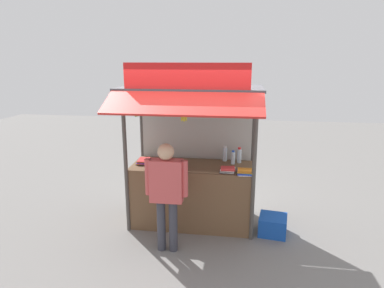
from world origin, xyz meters
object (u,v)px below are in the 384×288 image
water_bottle_front_left (239,155)px  magazine_stack_center (172,166)px  water_bottle_far_left (233,158)px  vendor_person (166,188)px  magazine_stack_mid_left (228,170)px  banana_bunch_inner_left (184,116)px  water_bottle_rear_center (225,154)px  banana_bunch_rightmost (137,112)px  plastic_crate (273,225)px  magazine_stack_front_right (144,161)px  magazine_stack_mid_right (245,172)px

water_bottle_front_left → magazine_stack_center: water_bottle_front_left is taller
water_bottle_far_left → vendor_person: bearing=-129.8°
magazine_stack_mid_left → magazine_stack_center: bearing=-179.6°
water_bottle_front_left → vendor_person: (-0.96, -1.12, -0.18)m
water_bottle_front_left → banana_bunch_inner_left: banana_bunch_inner_left is taller
water_bottle_rear_center → banana_bunch_rightmost: banana_bunch_rightmost is taller
water_bottle_front_left → banana_bunch_rightmost: bearing=-152.9°
magazine_stack_center → magazine_stack_mid_left: bearing=0.4°
magazine_stack_mid_left → vendor_person: 1.03m
water_bottle_front_left → plastic_crate: water_bottle_front_left is taller
magazine_stack_mid_left → banana_bunch_rightmost: (-1.29, -0.27, 0.89)m
magazine_stack_mid_left → magazine_stack_front_right: bearing=170.7°
water_bottle_rear_center → water_bottle_far_left: water_bottle_rear_center is taller
water_bottle_far_left → water_bottle_front_left: size_ratio=0.88×
banana_bunch_rightmost → banana_bunch_inner_left: bearing=-0.0°
banana_bunch_rightmost → vendor_person: (0.50, -0.38, -0.97)m
magazine_stack_center → magazine_stack_mid_left: magazine_stack_center is taller
vendor_person → plastic_crate: (1.51, 0.69, -0.79)m
water_bottle_front_left → vendor_person: 1.49m
magazine_stack_front_right → plastic_crate: (2.08, -0.18, -0.88)m
magazine_stack_front_right → magazine_stack_mid_right: bearing=-9.7°
magazine_stack_center → magazine_stack_mid_right: 1.12m
water_bottle_rear_center → vendor_person: 1.40m
water_bottle_front_left → vendor_person: vendor_person is taller
water_bottle_far_left → plastic_crate: 1.21m
magazine_stack_center → magazine_stack_front_right: size_ratio=1.00×
water_bottle_far_left → magazine_stack_mid_left: water_bottle_far_left is taller
magazine_stack_mid_right → banana_bunch_inner_left: 1.24m
water_bottle_front_left → magazine_stack_mid_right: (0.10, -0.53, -0.10)m
magazine_stack_front_right → banana_bunch_inner_left: size_ratio=0.95×
water_bottle_rear_center → magazine_stack_center: bearing=-145.1°
water_bottle_front_left → plastic_crate: size_ratio=0.63×
magazine_stack_mid_right → plastic_crate: size_ratio=0.70×
water_bottle_front_left → banana_bunch_inner_left: (-0.78, -0.75, 0.76)m
banana_bunch_inner_left → vendor_person: (-0.18, -0.38, -0.93)m
banana_bunch_inner_left → vendor_person: banana_bunch_inner_left is taller
water_bottle_rear_center → magazine_stack_mid_right: water_bottle_rear_center is taller
water_bottle_front_left → magazine_stack_mid_right: size_ratio=0.90×
banana_bunch_rightmost → vendor_person: banana_bunch_rightmost is taller
vendor_person → plastic_crate: 1.84m
vendor_person → plastic_crate: bearing=23.3°
banana_bunch_inner_left → vendor_person: size_ratio=0.21×
water_bottle_far_left → magazine_stack_front_right: 1.44m
water_bottle_front_left → magazine_stack_center: (-1.02, -0.48, -0.07)m
magazine_stack_mid_left → plastic_crate: size_ratio=0.61×
banana_bunch_rightmost → vendor_person: size_ratio=0.17×
magazine_stack_mid_right → magazine_stack_center: bearing=177.5°
water_bottle_rear_center → magazine_stack_mid_right: size_ratio=0.89×
banana_bunch_inner_left → plastic_crate: 2.20m
magazine_stack_mid_right → banana_bunch_rightmost: banana_bunch_rightmost is taller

